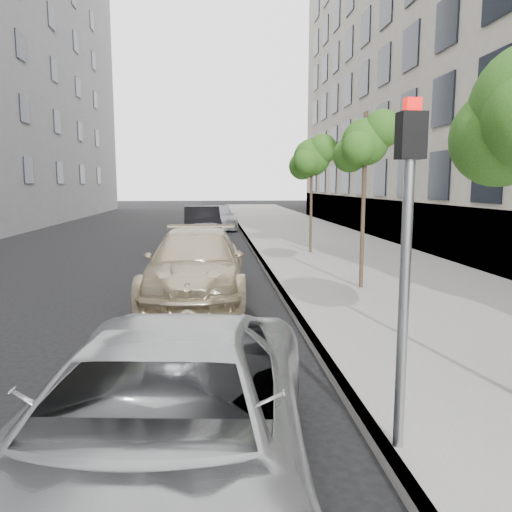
{
  "coord_description": "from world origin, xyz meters",
  "views": [
    {
      "loc": [
        -0.5,
        -4.0,
        2.7
      ],
      "look_at": [
        0.23,
        4.29,
        1.5
      ],
      "focal_mm": 35.0,
      "sensor_mm": 36.0,
      "label": 1
    }
  ],
  "objects": [
    {
      "name": "ground",
      "position": [
        0.0,
        0.0,
        0.0
      ],
      "size": [
        160.0,
        160.0,
        0.0
      ],
      "primitive_type": "plane",
      "color": "black",
      "rests_on": "ground"
    },
    {
      "name": "sidewalk",
      "position": [
        4.3,
        24.0,
        0.07
      ],
      "size": [
        6.4,
        72.0,
        0.14
      ],
      "primitive_type": "cube",
      "color": "gray",
      "rests_on": "ground"
    },
    {
      "name": "curb",
      "position": [
        1.18,
        24.0,
        0.07
      ],
      "size": [
        0.15,
        72.0,
        0.14
      ],
      "primitive_type": "cube",
      "color": "#9E9B93",
      "rests_on": "ground"
    },
    {
      "name": "tree_mid",
      "position": [
        3.23,
        8.0,
        3.7
      ],
      "size": [
        1.53,
        1.33,
        4.32
      ],
      "color": "#38281C",
      "rests_on": "sidewalk"
    },
    {
      "name": "tree_far",
      "position": [
        3.23,
        14.5,
        3.68
      ],
      "size": [
        1.7,
        1.5,
        4.38
      ],
      "color": "#38281C",
      "rests_on": "sidewalk"
    },
    {
      "name": "signal_pole",
      "position": [
        1.3,
        0.47,
        2.21
      ],
      "size": [
        0.25,
        0.19,
        3.32
      ],
      "rotation": [
        0.0,
        0.0,
        0.05
      ],
      "color": "#939699",
      "rests_on": "sidewalk"
    },
    {
      "name": "minivan",
      "position": [
        -0.94,
        -0.15,
        0.73
      ],
      "size": [
        2.99,
        5.5,
        1.46
      ],
      "primitive_type": "imported",
      "rotation": [
        0.0,
        0.0,
        -0.11
      ],
      "color": "#ABADB0",
      "rests_on": "ground"
    },
    {
      "name": "suv",
      "position": [
        -0.9,
        7.74,
        0.81
      ],
      "size": [
        2.45,
        5.65,
        1.62
      ],
      "primitive_type": "imported",
      "rotation": [
        0.0,
        0.0,
        -0.03
      ],
      "color": "tan",
      "rests_on": "ground"
    },
    {
      "name": "sedan_blue",
      "position": [
        -0.75,
        14.94,
        0.65
      ],
      "size": [
        1.54,
        3.83,
        1.31
      ],
      "primitive_type": "imported",
      "rotation": [
        0.0,
        0.0,
        0.0
      ],
      "color": "black",
      "rests_on": "ground"
    },
    {
      "name": "sedan_black",
      "position": [
        -1.0,
        20.64,
        0.81
      ],
      "size": [
        1.95,
        4.99,
        1.62
      ],
      "primitive_type": "imported",
      "rotation": [
        0.0,
        0.0,
        0.05
      ],
      "color": "black",
      "rests_on": "ground"
    },
    {
      "name": "sedan_rear",
      "position": [
        -0.1,
        26.11,
        0.7
      ],
      "size": [
        2.21,
        4.92,
        1.4
      ],
      "primitive_type": "imported",
      "rotation": [
        0.0,
        0.0,
        0.05
      ],
      "color": "gray",
      "rests_on": "ground"
    }
  ]
}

